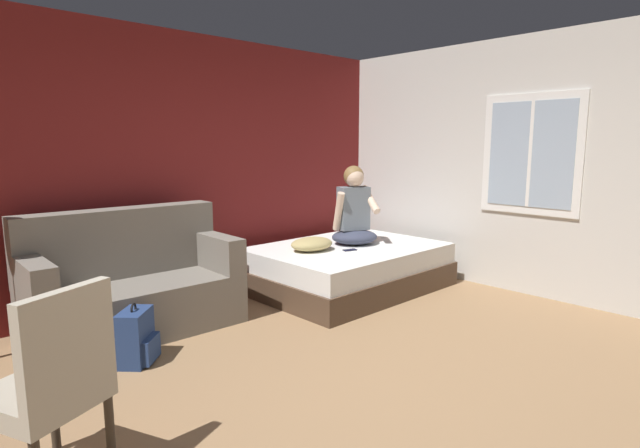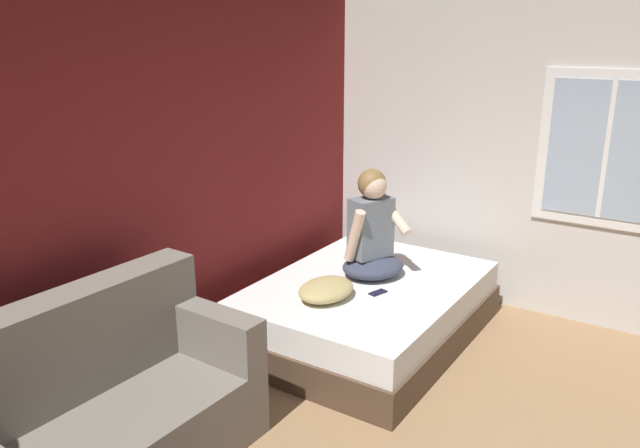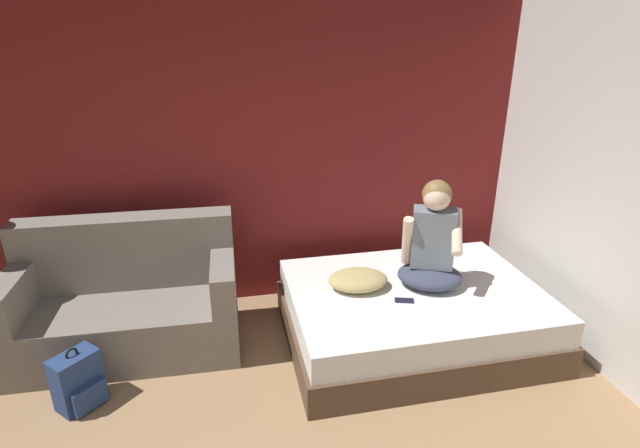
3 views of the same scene
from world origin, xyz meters
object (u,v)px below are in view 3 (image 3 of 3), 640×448
object	(u,v)px
backpack	(78,381)
cell_phone	(404,300)
couch	(129,302)
throw_pillow	(358,280)
bed	(413,314)
person_seated	(432,244)

from	to	relation	value
backpack	cell_phone	xyz separation A→B (m)	(2.37, 0.09, 0.29)
couch	throw_pillow	distance (m)	1.84
bed	throw_pillow	world-z (taller)	throw_pillow
person_seated	backpack	size ratio (longest dim) A/B	1.91
couch	person_seated	distance (m)	2.47
backpack	throw_pillow	distance (m)	2.14
person_seated	backpack	bearing A→B (deg)	-173.40
bed	cell_phone	size ratio (longest dim) A/B	14.25
person_seated	couch	bearing A→B (deg)	171.58
throw_pillow	cell_phone	world-z (taller)	throw_pillow
throw_pillow	bed	bearing A→B (deg)	-13.00
bed	backpack	xyz separation A→B (m)	(-2.52, -0.26, -0.04)
bed	throw_pillow	distance (m)	0.56
throw_pillow	couch	bearing A→B (deg)	170.66
couch	cell_phone	world-z (taller)	couch
cell_phone	throw_pillow	bearing A→B (deg)	-116.53
bed	backpack	world-z (taller)	bed
couch	throw_pillow	bearing A→B (deg)	-9.34
backpack	bed	bearing A→B (deg)	5.92
cell_phone	bed	bearing A→B (deg)	155.25
couch	backpack	xyz separation A→B (m)	(-0.26, -0.66, -0.20)
person_seated	backpack	xyz separation A→B (m)	(-2.66, -0.31, -0.64)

